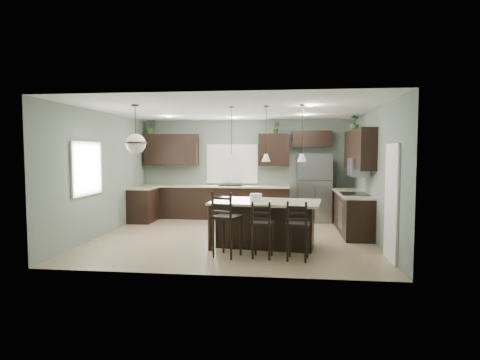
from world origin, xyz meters
name	(u,v)px	position (x,y,z in m)	size (l,w,h in m)	color
ground	(233,237)	(0.00, 0.00, 0.00)	(6.00, 6.00, 0.00)	#9E8466
pantry_door	(392,202)	(2.98, -1.55, 1.02)	(0.04, 0.82, 2.04)	white
window_back	(232,164)	(-0.40, 2.73, 1.55)	(1.35, 0.02, 1.00)	white
window_left	(86,168)	(-2.98, -0.80, 1.55)	(0.02, 1.10, 1.00)	white
left_return_cabs	(143,205)	(-2.70, 1.70, 0.45)	(0.60, 0.90, 0.90)	black
left_return_countertop	(144,188)	(-2.68, 1.70, 0.92)	(0.66, 0.96, 0.04)	beige
back_lower_cabs	(215,203)	(-0.85, 2.45, 0.45)	(4.20, 0.60, 0.90)	black
back_countertop	(215,186)	(-0.85, 2.43, 0.92)	(4.20, 0.66, 0.04)	beige
sink_inset	(231,186)	(-0.40, 2.43, 0.94)	(0.70, 0.45, 0.01)	gray
faucet	(231,181)	(-0.40, 2.40, 1.08)	(0.02, 0.02, 0.28)	silver
back_upper_left	(171,150)	(-2.15, 2.58, 1.95)	(1.55, 0.34, 0.90)	black
back_upper_right	(274,150)	(0.80, 2.58, 1.95)	(0.85, 0.34, 0.90)	black
fridge_header	(312,139)	(1.85, 2.58, 2.25)	(1.05, 0.34, 0.45)	black
right_lower_cabs	(352,213)	(2.70, 0.87, 0.45)	(0.60, 2.35, 0.90)	black
right_countertop	(352,194)	(2.68, 0.87, 0.92)	(0.66, 2.35, 0.04)	beige
cooktop	(354,194)	(2.68, 0.60, 0.94)	(0.58, 0.75, 0.02)	black
wall_oven_front	(340,215)	(2.40, 0.60, 0.45)	(0.01, 0.72, 0.60)	gray
right_upper_cabs	(359,149)	(2.83, 0.87, 1.95)	(0.34, 2.35, 0.90)	black
microwave	(359,167)	(2.78, 0.60, 1.55)	(0.40, 0.75, 0.40)	gray
refrigerator	(314,188)	(1.91, 2.30, 0.93)	(0.90, 0.74, 1.85)	gray
kitchen_island	(266,224)	(0.76, -0.82, 0.46)	(2.12, 1.20, 0.92)	black
serving_dish	(256,197)	(0.56, -0.79, 0.99)	(0.24, 0.24, 0.14)	white
bar_stool_left	(227,224)	(0.10, -1.64, 0.60)	(0.44, 0.44, 1.19)	black
bar_stool_center	(262,229)	(0.74, -1.64, 0.51)	(0.38, 0.38, 1.03)	black
bar_stool_right	(298,230)	(1.36, -1.72, 0.53)	(0.39, 0.39, 1.05)	black
pendant_left	(232,134)	(0.06, -0.73, 2.25)	(0.17, 0.17, 1.10)	silver
pendant_center	(266,134)	(0.76, -0.82, 2.25)	(0.17, 0.17, 1.10)	white
pendant_right	(302,133)	(1.45, -0.90, 2.25)	(0.17, 0.17, 1.10)	silver
chandelier	(135,129)	(-1.73, -1.26, 2.33)	(0.42, 0.42, 0.94)	beige
plant_back_left	(151,127)	(-2.74, 2.55, 2.60)	(0.36, 0.31, 0.40)	#355926
plant_back_right	(276,127)	(0.87, 2.55, 2.57)	(0.19, 0.15, 0.34)	#304B20
plant_right_wall	(355,123)	(2.80, 1.36, 2.60)	(0.22, 0.22, 0.39)	#294F22
room_shell	(233,161)	(0.00, 0.00, 1.70)	(6.00, 6.00, 6.00)	slate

